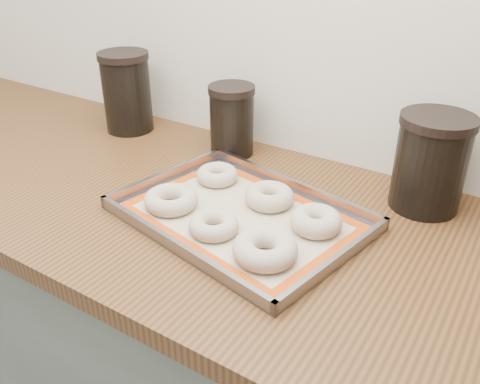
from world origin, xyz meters
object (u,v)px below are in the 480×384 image
Objects in this scene: bagel_front_right at (265,249)px; canister_mid at (232,120)px; canister_left at (127,92)px; baking_tray at (240,216)px; bagel_back_left at (217,175)px; bagel_back_mid at (269,196)px; bagel_back_right at (316,221)px; bagel_front_mid at (214,225)px; canister_right at (431,162)px; bagel_front_left at (171,200)px.

bagel_front_right is 0.46m from canister_mid.
bagel_front_right is at bearing -27.70° from canister_left.
baking_tray is 0.16m from bagel_back_left.
bagel_front_right is at bearing -62.60° from bagel_back_mid.
bagel_back_right reaches higher than bagel_back_left.
bagel_front_mid is 0.44× the size of canister_left.
baking_tray is at bearing 80.98° from bagel_front_mid.
bagel_back_left is (-0.12, 0.10, 0.01)m from baking_tray.
bagel_back_mid is (0.15, -0.03, 0.00)m from bagel_back_left.
canister_right is (0.18, 0.34, 0.07)m from bagel_front_right.
bagel_front_left is 1.18× the size of bagel_back_left.
bagel_front_mid is at bearing -99.02° from baking_tray.
bagel_front_mid is (0.13, -0.03, -0.00)m from bagel_front_left.
canister_mid is 0.47m from canister_right.
bagel_front_left reaches higher than bagel_front_mid.
baking_tray is 0.14m from bagel_front_left.
canister_right reaches higher than bagel_front_mid.
bagel_back_right is at bearing 14.69° from baking_tray.
canister_left is (-0.49, 0.30, 0.09)m from bagel_front_mid.
bagel_back_mid is (0.02, 0.07, 0.02)m from baking_tray.
bagel_back_right is at bearing -16.59° from canister_left.
canister_mid is (-0.29, 0.34, 0.06)m from bagel_front_right.
bagel_back_left is 0.18m from canister_mid.
bagel_front_left is (-0.14, -0.04, 0.01)m from baking_tray.
baking_tray is at bearing -53.75° from canister_mid.
bagel_front_mid reaches higher than baking_tray.
bagel_back_mid is 1.02× the size of bagel_back_right.
bagel_back_left is at bearing 140.59° from bagel_front_right.
bagel_back_mid is at bearing 35.99° from bagel_front_left.
canister_right is at bearing 46.74° from bagel_front_mid.
bagel_front_mid is 0.44m from canister_right.
canister_right is at bearing 33.06° from bagel_back_mid.
bagel_back_left is 0.47× the size of canister_right.
canister_right is at bearing 34.19° from bagel_front_left.
baking_tray is 4.81× the size of bagel_front_left.
bagel_front_right is at bearing -40.06° from baking_tray.
canister_mid is at bearing 3.56° from canister_left.
canister_right reaches higher than bagel_back_mid.
bagel_back_right is at bearing -33.09° from canister_mid.
bagel_front_left is at bearing -36.64° from canister_left.
canister_left is 0.32m from canister_mid.
bagel_back_left is at bearing -160.36° from canister_right.
baking_tray is at bearing -24.55° from canister_left.
canister_right is at bearing 40.43° from baking_tray.
baking_tray is 2.45× the size of canister_left.
canister_left is (-0.61, 0.32, 0.08)m from bagel_front_right.
bagel_front_mid is at bearing -61.93° from canister_mid.
bagel_front_left is at bearing -80.85° from canister_mid.
bagel_back_left is at bearing 122.92° from bagel_front_mid.
bagel_front_right reaches higher than bagel_back_left.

